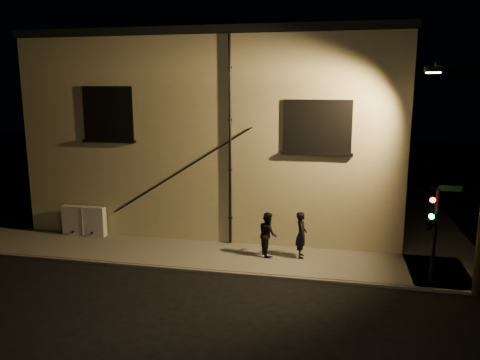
% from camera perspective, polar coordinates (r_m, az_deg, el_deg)
% --- Properties ---
extents(ground, '(90.00, 90.00, 0.00)m').
position_cam_1_polar(ground, '(16.55, 2.72, -11.70)').
color(ground, black).
extents(sidewalk, '(21.00, 16.00, 0.12)m').
position_cam_1_polar(sidewalk, '(20.51, 8.07, -7.04)').
color(sidewalk, '#64625A').
rests_on(sidewalk, ground).
extents(building, '(16.20, 12.23, 8.80)m').
position_cam_1_polar(building, '(24.74, -0.79, 6.46)').
color(building, '#C3B88C').
rests_on(building, ground).
extents(utility_cabinet, '(1.95, 0.33, 1.29)m').
position_cam_1_polar(utility_cabinet, '(21.46, -18.47, -4.74)').
color(utility_cabinet, silver).
rests_on(utility_cabinet, sidewalk).
extents(pedestrian_a, '(0.49, 0.69, 1.77)m').
position_cam_1_polar(pedestrian_a, '(17.86, 7.48, -6.61)').
color(pedestrian_a, black).
rests_on(pedestrian_a, sidewalk).
extents(pedestrian_b, '(0.92, 1.01, 1.69)m').
position_cam_1_polar(pedestrian_b, '(17.95, 3.41, -6.58)').
color(pedestrian_b, black).
rests_on(pedestrian_b, sidewalk).
extents(traffic_signal, '(1.22, 1.94, 3.30)m').
position_cam_1_polar(traffic_signal, '(16.08, 22.15, -4.41)').
color(traffic_signal, black).
rests_on(traffic_signal, sidewalk).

